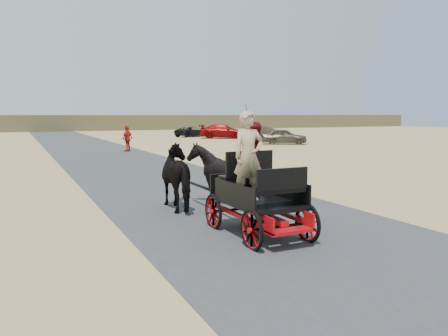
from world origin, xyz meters
name	(u,v)px	position (x,y,z in m)	size (l,w,h in m)	color
ground	(245,216)	(0.00, 0.00, 0.00)	(140.00, 140.00, 0.00)	tan
road	(245,216)	(0.00, 0.00, 0.01)	(6.00, 140.00, 0.01)	#38383A
ridge_far	(49,123)	(0.00, 62.00, 1.20)	(140.00, 6.00, 2.40)	brown
carriage	(258,217)	(-0.51, -1.51, 0.36)	(1.30, 2.40, 0.72)	black
horse_left	(182,177)	(-1.06, 1.49, 0.85)	(0.91, 2.01, 1.70)	black
horse_right	(220,174)	(0.04, 1.49, 0.85)	(1.37, 1.54, 1.70)	black
driver_man	(248,156)	(-0.71, -1.46, 1.62)	(0.66, 0.43, 1.80)	tan
passenger_woman	(256,158)	(-0.21, -0.91, 1.51)	(0.77, 0.60, 1.58)	#660C0F
pedestrian	(127,139)	(1.86, 19.83, 0.86)	(1.01, 0.42, 1.73)	#B22314
car_a	(284,136)	(15.37, 21.57, 0.65)	(1.54, 3.82, 1.30)	brown
car_b	(264,133)	(16.06, 25.85, 0.73)	(1.55, 4.44, 1.46)	brown
car_c	(224,131)	(14.72, 31.78, 0.72)	(2.03, 4.99, 1.45)	maroon
car_d	(192,132)	(12.99, 36.39, 0.56)	(1.86, 4.03, 1.12)	black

